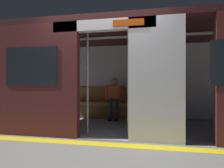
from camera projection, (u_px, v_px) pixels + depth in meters
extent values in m
plane|color=gray|center=(103.00, 139.00, 3.80)|extent=(60.00, 60.00, 0.00)
cube|color=yellow|center=(99.00, 144.00, 3.51)|extent=(8.00, 0.24, 0.01)
cube|color=silver|center=(156.00, 80.00, 3.58)|extent=(0.97, 0.12, 2.22)
cube|color=black|center=(156.00, 64.00, 3.57)|extent=(0.53, 0.02, 0.55)
cube|color=#4C1E1E|center=(16.00, 80.00, 4.17)|extent=(2.72, 0.16, 2.22)
cube|color=black|center=(31.00, 66.00, 4.00)|extent=(1.10, 0.02, 0.76)
cube|color=silver|center=(103.00, 26.00, 3.79)|extent=(1.94, 0.16, 0.20)
cube|color=#BF3F0C|center=(128.00, 23.00, 3.61)|extent=(0.56, 0.02, 0.12)
cube|color=#351515|center=(116.00, 34.00, 5.09)|extent=(6.40, 2.80, 0.12)
cube|color=slate|center=(116.00, 125.00, 5.09)|extent=(6.08, 2.64, 0.01)
cube|color=silver|center=(124.00, 81.00, 6.38)|extent=(6.08, 0.10, 2.22)
cube|color=olive|center=(123.00, 94.00, 6.33)|extent=(3.52, 0.06, 0.45)
cube|color=white|center=(116.00, 37.00, 5.09)|extent=(4.48, 0.16, 0.03)
cube|color=gray|center=(103.00, 139.00, 3.80)|extent=(0.97, 0.19, 0.01)
cube|color=olive|center=(122.00, 104.00, 6.11)|extent=(2.87, 0.44, 0.09)
cube|color=brown|center=(121.00, 113.00, 5.92)|extent=(2.87, 0.04, 0.39)
cube|color=#CC5933|center=(114.00, 94.00, 6.14)|extent=(0.40, 0.27, 0.50)
sphere|color=tan|center=(114.00, 82.00, 6.14)|extent=(0.21, 0.21, 0.21)
sphere|color=#B2ADA8|center=(114.00, 81.00, 6.15)|extent=(0.19, 0.19, 0.19)
cylinder|color=#CC5933|center=(122.00, 93.00, 6.09)|extent=(0.08, 0.08, 0.44)
cylinder|color=#CC5933|center=(106.00, 93.00, 6.13)|extent=(0.08, 0.08, 0.44)
cylinder|color=#2D2D38|center=(117.00, 101.00, 5.93)|extent=(0.18, 0.41, 0.14)
cylinder|color=#2D2D38|center=(111.00, 101.00, 5.95)|extent=(0.18, 0.41, 0.14)
cylinder|color=#2D2D38|center=(117.00, 111.00, 5.74)|extent=(0.10, 0.10, 0.44)
cylinder|color=#2D2D38|center=(110.00, 111.00, 5.75)|extent=(0.10, 0.10, 0.44)
cube|color=black|center=(116.00, 120.00, 5.69)|extent=(0.13, 0.23, 0.06)
cube|color=black|center=(110.00, 120.00, 5.70)|extent=(0.13, 0.23, 0.06)
cube|color=brown|center=(127.00, 99.00, 6.07)|extent=(0.26, 0.14, 0.17)
cube|color=#472718|center=(127.00, 100.00, 6.00)|extent=(0.02, 0.01, 0.14)
cube|color=gold|center=(104.00, 101.00, 6.21)|extent=(0.22, 0.26, 0.03)
cylinder|color=silver|center=(88.00, 81.00, 4.25)|extent=(0.04, 0.04, 2.20)
cylinder|color=silver|center=(128.00, 81.00, 4.10)|extent=(0.04, 0.04, 2.20)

